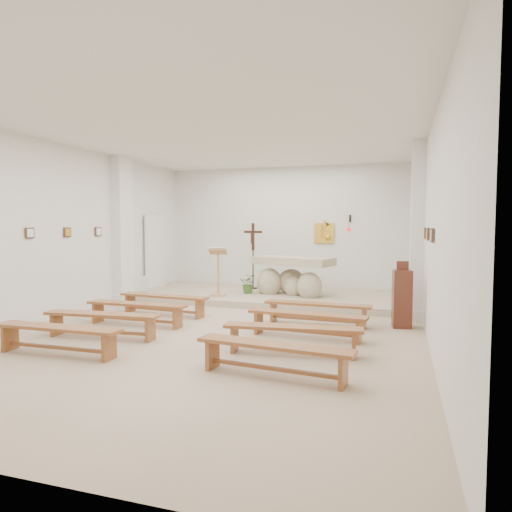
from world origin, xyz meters
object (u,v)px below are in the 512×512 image
(bench_left_fourth, at_px, (57,333))
(bench_left_third, at_px, (102,319))
(bench_left_front, at_px, (164,300))
(bench_right_front, at_px, (317,308))
(altar, at_px, (292,279))
(bench_right_second, at_px, (307,319))
(bench_left_second, at_px, (137,309))
(bench_right_fourth, at_px, (274,352))
(donation_pedestal, at_px, (402,298))
(lectern, at_px, (218,272))
(crucifix_stand, at_px, (253,251))
(bench_right_third, at_px, (293,333))

(bench_left_fourth, bearing_deg, bench_left_third, 89.73)
(bench_left_front, relative_size, bench_right_front, 1.00)
(altar, height_order, bench_right_second, altar)
(bench_left_second, height_order, bench_right_fourth, same)
(donation_pedestal, xyz_separation_m, bench_right_second, (-1.50, -1.31, -0.22))
(lectern, xyz_separation_m, bench_left_fourth, (-0.44, -4.97, -0.42))
(altar, xyz_separation_m, bench_left_fourth, (-2.12, -5.69, -0.23))
(donation_pedestal, height_order, bench_left_second, donation_pedestal)
(crucifix_stand, relative_size, bench_right_front, 0.89)
(bench_left_front, xyz_separation_m, bench_right_third, (3.21, -2.05, 0.00))
(bench_right_front, bearing_deg, altar, 115.22)
(donation_pedestal, distance_m, bench_right_fourth, 3.69)
(altar, height_order, donation_pedestal, donation_pedestal)
(donation_pedestal, relative_size, bench_left_front, 0.60)
(altar, distance_m, bench_left_fourth, 6.08)
(bench_left_front, height_order, bench_right_second, same)
(altar, height_order, bench_right_fourth, altar)
(bench_right_second, relative_size, bench_right_fourth, 1.00)
(lectern, bearing_deg, donation_pedestal, -34.83)
(bench_left_fourth, bearing_deg, lectern, 84.65)
(altar, bearing_deg, bench_left_second, -102.75)
(bench_left_second, height_order, bench_right_third, same)
(altar, distance_m, bench_left_second, 4.22)
(bench_right_fourth, bearing_deg, donation_pedestal, 72.86)
(bench_left_front, distance_m, bench_right_front, 3.21)
(crucifix_stand, height_order, bench_left_second, crucifix_stand)
(lectern, height_order, bench_left_fourth, lectern)
(donation_pedestal, relative_size, bench_right_fourth, 0.60)
(donation_pedestal, bearing_deg, lectern, 151.16)
(bench_right_front, bearing_deg, bench_left_front, -177.41)
(crucifix_stand, relative_size, bench_right_second, 0.88)
(bench_right_front, xyz_separation_m, bench_left_third, (-3.21, -2.05, 0.00))
(bench_right_second, bearing_deg, altar, 112.13)
(donation_pedestal, distance_m, bench_left_second, 4.89)
(bench_left_second, relative_size, bench_right_second, 0.99)
(bench_left_second, height_order, bench_left_third, same)
(altar, distance_m, lectern, 1.84)
(bench_left_third, bearing_deg, bench_right_second, 13.12)
(bench_left_second, xyz_separation_m, bench_right_fourth, (3.21, -2.05, 0.00))
(bench_left_third, bearing_deg, bench_right_third, -4.62)
(bench_right_second, bearing_deg, bench_left_second, -174.53)
(crucifix_stand, bearing_deg, bench_left_fourth, -86.88)
(bench_left_front, distance_m, bench_left_second, 1.03)
(bench_left_front, height_order, bench_right_third, same)
(altar, distance_m, bench_right_second, 3.80)
(altar, xyz_separation_m, lectern, (-1.68, -0.72, 0.20))
(bench_left_second, bearing_deg, donation_pedestal, 16.79)
(bench_right_front, distance_m, bench_left_second, 3.37)
(bench_left_fourth, bearing_deg, bench_right_third, 17.48)
(bench_left_front, height_order, bench_left_fourth, same)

